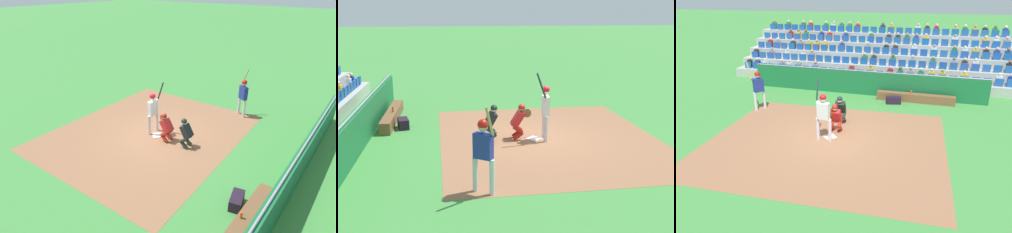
{
  "view_description": "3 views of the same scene",
  "coord_description": "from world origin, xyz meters",
  "views": [
    {
      "loc": [
        -8.34,
        -7.04,
        6.16
      ],
      "look_at": [
        -0.2,
        -0.74,
        1.23
      ],
      "focal_mm": 29.99,
      "sensor_mm": 36.0,
      "label": 1
    },
    {
      "loc": [
        14.21,
        -2.57,
        4.54
      ],
      "look_at": [
        0.18,
        -1.01,
        0.88
      ],
      "focal_mm": 46.47,
      "sensor_mm": 36.0,
      "label": 2
    },
    {
      "loc": [
        -3.63,
        10.4,
        5.33
      ],
      "look_at": [
        -0.5,
        -0.29,
        0.82
      ],
      "focal_mm": 32.86,
      "sensor_mm": 36.0,
      "label": 3
    }
  ],
  "objects": [
    {
      "name": "water_bottle_on_bench",
      "position": [
        -2.7,
        -5.15,
        0.54
      ],
      "size": [
        0.07,
        0.07,
        0.2
      ],
      "primitive_type": "cylinder",
      "color": "#D74F1A",
      "rests_on": "dugout_bench"
    },
    {
      "name": "home_plate_marker",
      "position": [
        0.0,
        0.0,
        0.02
      ],
      "size": [
        0.62,
        0.62,
        0.02
      ],
      "primitive_type": "cube",
      "rotation": [
        0.0,
        0.0,
        0.79
      ],
      "color": "white",
      "rests_on": "infield_dirt_patch"
    },
    {
      "name": "infield_dirt_patch",
      "position": [
        0.0,
        0.5,
        0.0
      ],
      "size": [
        9.25,
        7.87,
        0.01
      ],
      "primitive_type": "cube",
      "rotation": [
        0.0,
        0.0,
        0.05
      ],
      "color": "#936144",
      "rests_on": "ground_plane"
    },
    {
      "name": "catcher_crouching",
      "position": [
        -0.07,
        -0.53,
        0.7
      ],
      "size": [
        0.47,
        0.71,
        1.25
      ],
      "color": "#AA1F14",
      "rests_on": "ground_plane"
    },
    {
      "name": "dugout_bench",
      "position": [
        -2.93,
        -5.23,
        0.22
      ],
      "size": [
        3.99,
        0.4,
        0.44
      ],
      "primitive_type": "cube",
      "color": "brown",
      "rests_on": "ground_plane"
    },
    {
      "name": "dugout_wall",
      "position": [
        0.0,
        -5.78,
        0.65
      ],
      "size": [
        13.06,
        0.24,
        1.35
      ],
      "color": "#196536",
      "rests_on": "ground_plane"
    },
    {
      "name": "home_plate_umpire",
      "position": [
        0.01,
        -1.49,
        0.69
      ],
      "size": [
        0.48,
        0.51,
        1.27
      ],
      "color": "black",
      "rests_on": "ground_plane"
    },
    {
      "name": "batter_at_plate",
      "position": [
        0.13,
        0.34,
        1.19
      ],
      "size": [
        0.65,
        0.52,
        2.38
      ],
      "color": "silver",
      "rests_on": "ground_plane"
    },
    {
      "name": "ground_plane",
      "position": [
        0.0,
        0.0,
        0.0
      ],
      "size": [
        160.0,
        160.0,
        0.0
      ],
      "primitive_type": "plane",
      "color": "#40873D"
    },
    {
      "name": "equipment_duffel_bag",
      "position": [
        -1.88,
        -4.67,
        0.19
      ],
      "size": [
        0.8,
        0.52,
        0.37
      ],
      "primitive_type": "cube",
      "rotation": [
        0.0,
        0.0,
        0.24
      ],
      "color": "black",
      "rests_on": "ground_plane"
    },
    {
      "name": "on_deck_batter",
      "position": [
        4.27,
        -2.01,
        1.19
      ],
      "size": [
        0.73,
        0.58,
        2.31
      ],
      "color": "silver",
      "rests_on": "ground_plane"
    }
  ]
}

